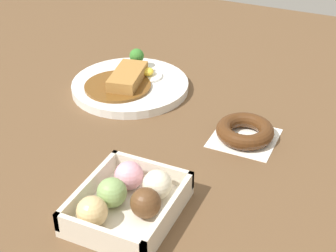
{
  "coord_description": "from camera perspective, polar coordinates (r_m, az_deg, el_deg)",
  "views": [
    {
      "loc": [
        0.68,
        0.33,
        0.52
      ],
      "look_at": [
        -0.02,
        0.01,
        0.03
      ],
      "focal_mm": 54.38,
      "sensor_mm": 36.0,
      "label": 1
    }
  ],
  "objects": [
    {
      "name": "curry_plate",
      "position": [
        1.09,
        -4.33,
        4.74
      ],
      "size": [
        0.25,
        0.25,
        0.06
      ],
      "color": "white",
      "rests_on": "ground_plane"
    },
    {
      "name": "donut_box",
      "position": [
        0.76,
        -4.53,
        -8.25
      ],
      "size": [
        0.17,
        0.14,
        0.06
      ],
      "color": "beige",
      "rests_on": "ground_plane"
    },
    {
      "name": "chocolate_ring_donut",
      "position": [
        0.94,
        8.62,
        -0.6
      ],
      "size": [
        0.12,
        0.12,
        0.03
      ],
      "color": "white",
      "rests_on": "ground_plane"
    },
    {
      "name": "ground_plane",
      "position": [
        0.92,
        -0.97,
        -2.06
      ],
      "size": [
        1.6,
        1.6,
        0.0
      ],
      "primitive_type": "plane",
      "color": "brown"
    }
  ]
}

